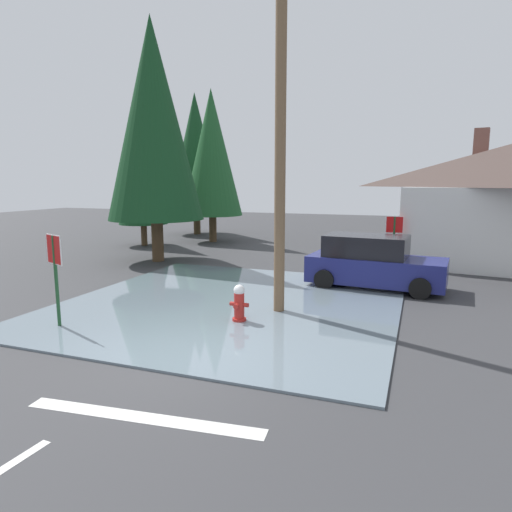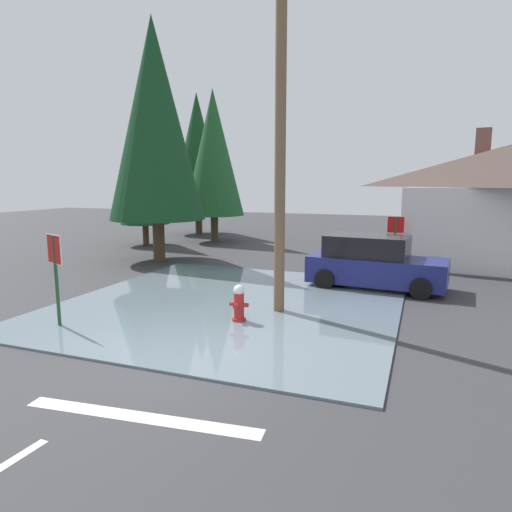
{
  "view_description": "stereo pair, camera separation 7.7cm",
  "coord_description": "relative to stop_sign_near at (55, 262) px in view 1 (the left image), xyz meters",
  "views": [
    {
      "loc": [
        4.32,
        -7.32,
        3.43
      ],
      "look_at": [
        0.31,
        3.61,
        1.49
      ],
      "focal_mm": 31.5,
      "sensor_mm": 36.0,
      "label": 1
    },
    {
      "loc": [
        4.4,
        -7.3,
        3.43
      ],
      "look_at": [
        0.31,
        3.61,
        1.49
      ],
      "focal_mm": 31.5,
      "sensor_mm": 36.0,
      "label": 2
    }
  ],
  "objects": [
    {
      "name": "pine_tree_tall_left",
      "position": [
        -2.77,
        8.67,
        4.37
      ],
      "size": [
        4.05,
        4.05,
        10.11
      ],
      "color": "#4C3823",
      "rests_on": "ground"
    },
    {
      "name": "lane_stop_bar",
      "position": [
        4.24,
        -2.84,
        -1.57
      ],
      "size": [
        3.76,
        0.66,
        0.01
      ],
      "primitive_type": "cube",
      "rotation": [
        0.0,
        0.0,
        0.1
      ],
      "color": "silver",
      "rests_on": "ground"
    },
    {
      "name": "stop_sign_far",
      "position": [
        6.98,
        10.21,
        -0.1
      ],
      "size": [
        0.65,
        0.08,
        2.1
      ],
      "color": "#1E4C28",
      "rests_on": "ground"
    },
    {
      "name": "ground_plane",
      "position": [
        3.6,
        -0.69,
        -1.63
      ],
      "size": [
        80.0,
        80.0,
        0.1
      ],
      "primitive_type": "cube",
      "color": "#38383A"
    },
    {
      "name": "stop_sign_near",
      "position": [
        0.0,
        0.0,
        0.0
      ],
      "size": [
        0.65,
        0.28,
        2.22
      ],
      "color": "#1E4C28",
      "rests_on": "ground"
    },
    {
      "name": "fire_hydrant",
      "position": [
        3.87,
        1.83,
        -1.11
      ],
      "size": [
        0.48,
        0.41,
        0.95
      ],
      "color": "#AD231E",
      "rests_on": "ground"
    },
    {
      "name": "parked_car",
      "position": [
        6.55,
        6.77,
        -0.77
      ],
      "size": [
        4.45,
        2.33,
        1.71
      ],
      "color": "navy",
      "rests_on": "ground"
    },
    {
      "name": "pine_tree_short_left",
      "position": [
        -6.12,
        12.6,
        2.25
      ],
      "size": [
        2.6,
        2.6,
        6.5
      ],
      "color": "#4C3823",
      "rests_on": "ground"
    },
    {
      "name": "pine_tree_far_center",
      "position": [
        -5.92,
        18.39,
        3.72
      ],
      "size": [
        3.6,
        3.6,
        9.0
      ],
      "color": "#4C3823",
      "rests_on": "ground"
    },
    {
      "name": "flood_puddle",
      "position": [
        3.02,
        3.36,
        -1.55
      ],
      "size": [
        9.12,
        9.54,
        0.05
      ],
      "primitive_type": "cube",
      "color": "slate",
      "rests_on": "ground"
    },
    {
      "name": "utility_pole",
      "position": [
        4.52,
        3.0,
        3.28
      ],
      "size": [
        1.6,
        0.28,
        9.35
      ],
      "color": "brown",
      "rests_on": "ground"
    },
    {
      "name": "pine_tree_mid_left",
      "position": [
        -3.27,
        15.26,
        3.42
      ],
      "size": [
        3.4,
        3.4,
        8.5
      ],
      "color": "#4C3823",
      "rests_on": "ground"
    }
  ]
}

